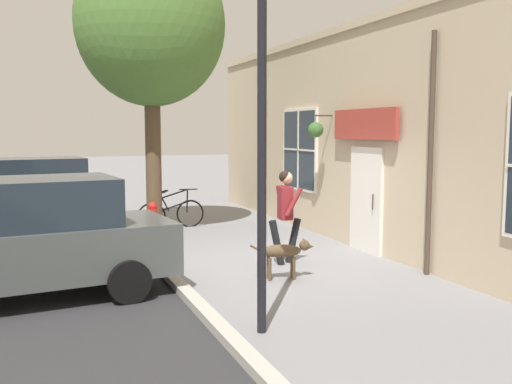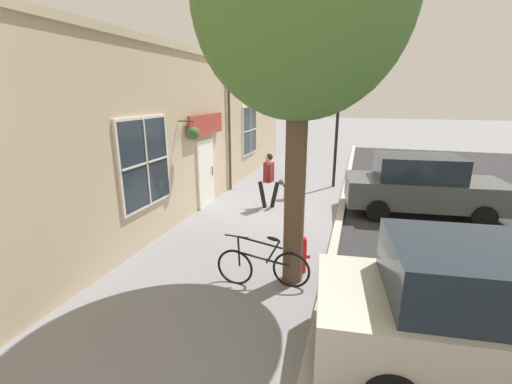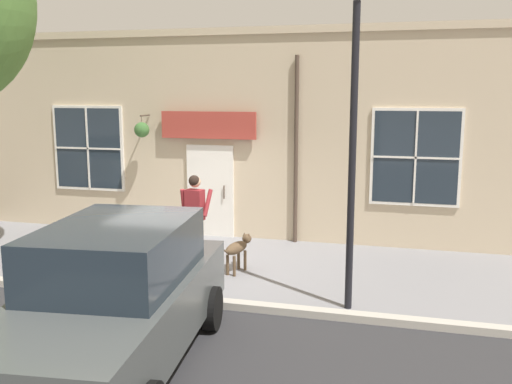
{
  "view_description": "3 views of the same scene",
  "coord_description": "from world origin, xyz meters",
  "px_view_note": "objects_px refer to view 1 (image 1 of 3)",
  "views": [
    {
      "loc": [
        4.04,
        9.35,
        2.44
      ],
      "look_at": [
        0.04,
        -0.77,
        1.25
      ],
      "focal_mm": 40.0,
      "sensor_mm": 36.0,
      "label": 1
    },
    {
      "loc": [
        2.39,
        -9.89,
        3.41
      ],
      "look_at": [
        -0.05,
        -1.91,
        1.03
      ],
      "focal_mm": 24.0,
      "sensor_mm": 36.0,
      "label": 2
    },
    {
      "loc": [
        9.95,
        3.92,
        3.3
      ],
      "look_at": [
        -1.35,
        0.94,
        1.22
      ],
      "focal_mm": 40.0,
      "sensor_mm": 36.0,
      "label": 3
    }
  ],
  "objects_px": {
    "dog_on_leash": "(285,252)",
    "parked_car_mid_block": "(24,239)",
    "street_lamp": "(262,64)",
    "parked_car_nearest_curb": "(30,193)",
    "street_tree_by_curb": "(154,30)",
    "leaning_bicycle": "(171,213)",
    "fire_hydrant": "(153,218)",
    "pedestrian_walking": "(285,208)"
  },
  "relations": [
    {
      "from": "dog_on_leash",
      "to": "parked_car_mid_block",
      "type": "bearing_deg",
      "value": -5.13
    },
    {
      "from": "street_lamp",
      "to": "parked_car_nearest_curb",
      "type": "bearing_deg",
      "value": -73.81
    },
    {
      "from": "street_tree_by_curb",
      "to": "leaning_bicycle",
      "type": "relative_size",
      "value": 3.94
    },
    {
      "from": "parked_car_mid_block",
      "to": "fire_hydrant",
      "type": "xyz_separation_m",
      "value": [
        -2.72,
        -4.4,
        -0.48
      ]
    },
    {
      "from": "dog_on_leash",
      "to": "parked_car_mid_block",
      "type": "relative_size",
      "value": 0.24
    },
    {
      "from": "street_tree_by_curb",
      "to": "street_lamp",
      "type": "relative_size",
      "value": 1.39
    },
    {
      "from": "dog_on_leash",
      "to": "parked_car_nearest_curb",
      "type": "distance_m",
      "value": 7.75
    },
    {
      "from": "parked_car_nearest_curb",
      "to": "street_tree_by_curb",
      "type": "bearing_deg",
      "value": 150.17
    },
    {
      "from": "street_lamp",
      "to": "fire_hydrant",
      "type": "xyz_separation_m",
      "value": [
        -0.07,
        -6.9,
        -2.8
      ]
    },
    {
      "from": "parked_car_mid_block",
      "to": "pedestrian_walking",
      "type": "bearing_deg",
      "value": -171.56
    },
    {
      "from": "pedestrian_walking",
      "to": "parked_car_mid_block",
      "type": "height_order",
      "value": "parked_car_mid_block"
    },
    {
      "from": "parked_car_mid_block",
      "to": "street_tree_by_curb",
      "type": "bearing_deg",
      "value": -121.45
    },
    {
      "from": "street_tree_by_curb",
      "to": "parked_car_mid_block",
      "type": "relative_size",
      "value": 1.53
    },
    {
      "from": "dog_on_leash",
      "to": "street_lamp",
      "type": "distance_m",
      "value": 3.71
    },
    {
      "from": "leaning_bicycle",
      "to": "parked_car_mid_block",
      "type": "distance_m",
      "value": 6.11
    },
    {
      "from": "leaning_bicycle",
      "to": "parked_car_nearest_curb",
      "type": "height_order",
      "value": "parked_car_nearest_curb"
    },
    {
      "from": "leaning_bicycle",
      "to": "dog_on_leash",
      "type": "bearing_deg",
      "value": 96.41
    },
    {
      "from": "pedestrian_walking",
      "to": "street_lamp",
      "type": "xyz_separation_m",
      "value": [
        1.75,
        3.16,
        2.16
      ]
    },
    {
      "from": "dog_on_leash",
      "to": "street_tree_by_curb",
      "type": "bearing_deg",
      "value": -78.53
    },
    {
      "from": "street_tree_by_curb",
      "to": "parked_car_nearest_curb",
      "type": "distance_m",
      "value": 5.05
    },
    {
      "from": "street_tree_by_curb",
      "to": "fire_hydrant",
      "type": "distance_m",
      "value": 4.36
    },
    {
      "from": "parked_car_mid_block",
      "to": "fire_hydrant",
      "type": "distance_m",
      "value": 5.2
    },
    {
      "from": "dog_on_leash",
      "to": "fire_hydrant",
      "type": "relative_size",
      "value": 1.36
    },
    {
      "from": "parked_car_nearest_curb",
      "to": "street_lamp",
      "type": "height_order",
      "value": "street_lamp"
    },
    {
      "from": "pedestrian_walking",
      "to": "leaning_bicycle",
      "type": "xyz_separation_m",
      "value": [
        1.08,
        -4.45,
        -0.65
      ]
    },
    {
      "from": "parked_car_nearest_curb",
      "to": "parked_car_mid_block",
      "type": "relative_size",
      "value": 1.0
    },
    {
      "from": "dog_on_leash",
      "to": "parked_car_mid_block",
      "type": "xyz_separation_m",
      "value": [
        3.94,
        -0.35,
        0.42
      ]
    },
    {
      "from": "street_tree_by_curb",
      "to": "fire_hydrant",
      "type": "bearing_deg",
      "value": 62.63
    },
    {
      "from": "parked_car_nearest_curb",
      "to": "parked_car_mid_block",
      "type": "xyz_separation_m",
      "value": [
        0.08,
        6.36,
        0.0
      ]
    },
    {
      "from": "pedestrian_walking",
      "to": "street_tree_by_curb",
      "type": "bearing_deg",
      "value": -69.84
    },
    {
      "from": "parked_car_mid_block",
      "to": "leaning_bicycle",
      "type": "bearing_deg",
      "value": -123.09
    },
    {
      "from": "leaning_bicycle",
      "to": "parked_car_nearest_curb",
      "type": "bearing_deg",
      "value": -21.26
    },
    {
      "from": "pedestrian_walking",
      "to": "street_tree_by_curb",
      "type": "distance_m",
      "value": 5.73
    },
    {
      "from": "street_lamp",
      "to": "fire_hydrant",
      "type": "relative_size",
      "value": 6.36
    },
    {
      "from": "dog_on_leash",
      "to": "parked_car_mid_block",
      "type": "distance_m",
      "value": 3.97
    },
    {
      "from": "dog_on_leash",
      "to": "leaning_bicycle",
      "type": "height_order",
      "value": "leaning_bicycle"
    },
    {
      "from": "dog_on_leash",
      "to": "parked_car_nearest_curb",
      "type": "height_order",
      "value": "parked_car_nearest_curb"
    },
    {
      "from": "pedestrian_walking",
      "to": "dog_on_leash",
      "type": "xyz_separation_m",
      "value": [
        0.47,
        1.01,
        -0.57
      ]
    },
    {
      "from": "pedestrian_walking",
      "to": "street_tree_by_curb",
      "type": "xyz_separation_m",
      "value": [
        1.5,
        -4.09,
        3.71
      ]
    },
    {
      "from": "parked_car_nearest_curb",
      "to": "fire_hydrant",
      "type": "relative_size",
      "value": 5.79
    },
    {
      "from": "parked_car_mid_block",
      "to": "dog_on_leash",
      "type": "bearing_deg",
      "value": 174.87
    },
    {
      "from": "street_tree_by_curb",
      "to": "parked_car_mid_block",
      "type": "height_order",
      "value": "street_tree_by_curb"
    }
  ]
}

